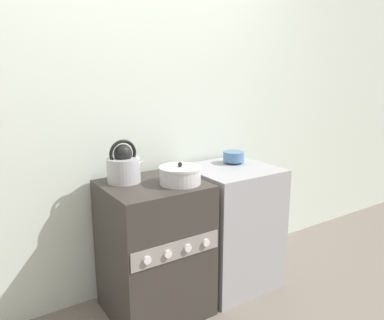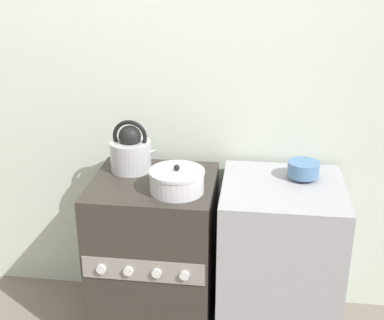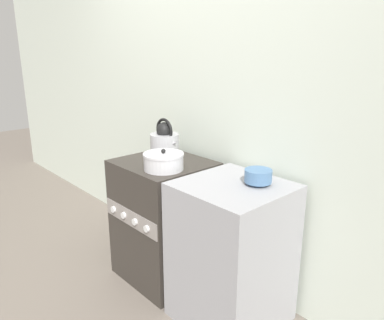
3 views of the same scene
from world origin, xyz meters
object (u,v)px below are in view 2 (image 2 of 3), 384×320
at_px(kettle, 131,151).
at_px(enamel_bowl, 303,169).
at_px(stove, 155,257).
at_px(cooking_pot, 177,181).

height_order(kettle, enamel_bowl, kettle).
bearing_deg(kettle, enamel_bowl, -1.18).
relative_size(stove, cooking_pot, 3.35).
xyz_separation_m(stove, kettle, (-0.13, 0.12, 0.53)).
bearing_deg(stove, enamel_bowl, 8.30).
relative_size(kettle, enamel_bowl, 1.74).
distance_m(stove, enamel_bowl, 0.87).
relative_size(stove, kettle, 3.27).
xyz_separation_m(kettle, enamel_bowl, (0.84, -0.02, -0.04)).
distance_m(kettle, cooking_pot, 0.35).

